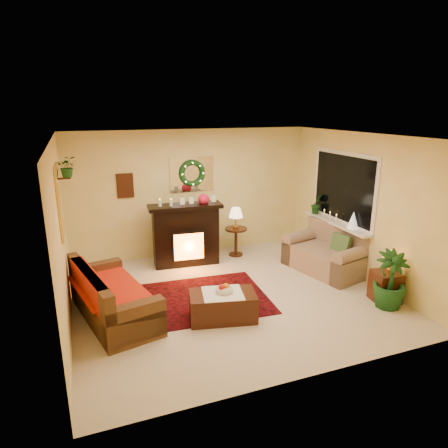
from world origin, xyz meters
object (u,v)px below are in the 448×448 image
object	(u,v)px
end_table_square	(386,285)
fireplace	(186,238)
loveseat	(325,250)
coffee_table	(223,306)
side_table_round	(236,241)
sofa	(113,290)

from	to	relation	value
end_table_square	fireplace	bearing A→B (deg)	134.05
loveseat	coffee_table	world-z (taller)	loveseat
fireplace	end_table_square	world-z (taller)	fireplace
coffee_table	loveseat	bearing A→B (deg)	34.54
loveseat	side_table_round	size ratio (longest dim) A/B	2.51
sofa	side_table_round	bearing A→B (deg)	20.46
coffee_table	side_table_round	bearing A→B (deg)	75.72
fireplace	end_table_square	bearing A→B (deg)	-41.33
fireplace	side_table_round	bearing A→B (deg)	9.52
sofa	coffee_table	size ratio (longest dim) A/B	1.93
loveseat	end_table_square	bearing A→B (deg)	-95.38
fireplace	coffee_table	distance (m)	2.31
sofa	coffee_table	world-z (taller)	sofa
side_table_round	end_table_square	xyz separation A→B (m)	(1.47, -2.76, -0.05)
fireplace	loveseat	size ratio (longest dim) A/B	0.84
side_table_round	end_table_square	distance (m)	3.13
sofa	side_table_round	world-z (taller)	sofa
loveseat	fireplace	bearing A→B (deg)	138.31
end_table_square	sofa	bearing A→B (deg)	166.44
end_table_square	coffee_table	world-z (taller)	end_table_square
loveseat	end_table_square	xyz separation A→B (m)	(0.20, -1.39, -0.15)
fireplace	end_table_square	distance (m)	3.72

